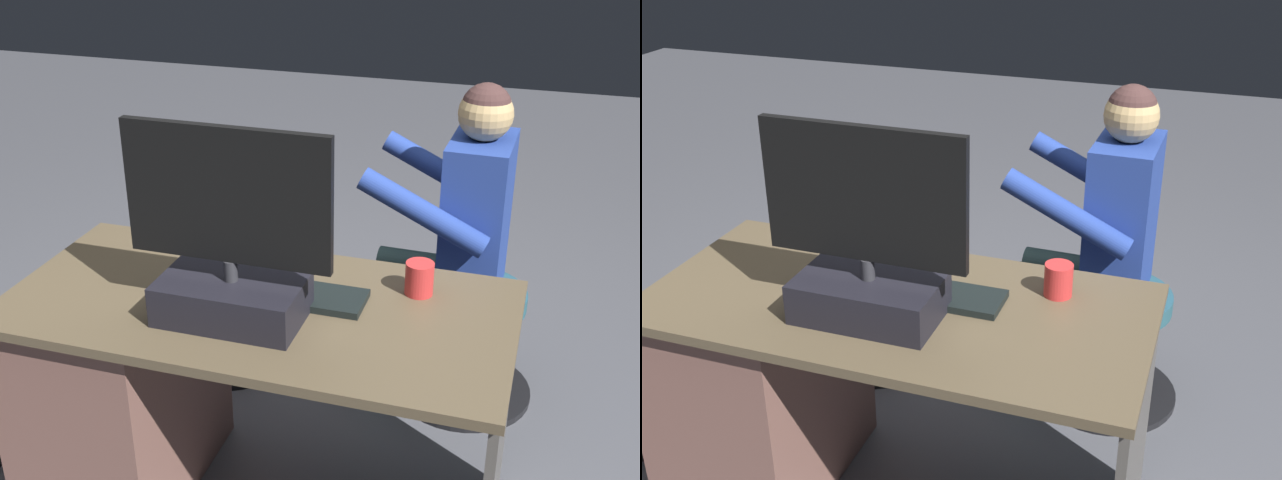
% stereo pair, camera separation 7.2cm
% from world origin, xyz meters
% --- Properties ---
extents(ground_plane, '(10.00, 10.00, 0.00)m').
position_xyz_m(ground_plane, '(0.00, 0.00, 0.00)').
color(ground_plane, '#52545B').
extents(desk, '(1.37, 0.67, 0.71)m').
position_xyz_m(desk, '(0.35, 0.31, 0.38)').
color(desk, brown).
rests_on(desk, ground_plane).
extents(monitor, '(0.53, 0.22, 0.52)m').
position_xyz_m(monitor, '(0.03, 0.41, 0.87)').
color(monitor, black).
rests_on(monitor, desk).
extents(keyboard, '(0.42, 0.14, 0.02)m').
position_xyz_m(keyboard, '(-0.07, 0.26, 0.72)').
color(keyboard, black).
rests_on(keyboard, desk).
extents(computer_mouse, '(0.06, 0.10, 0.04)m').
position_xyz_m(computer_mouse, '(0.23, 0.27, 0.73)').
color(computer_mouse, '#272222').
rests_on(computer_mouse, desk).
extents(cup, '(0.08, 0.08, 0.09)m').
position_xyz_m(cup, '(-0.40, 0.14, 0.76)').
color(cup, red).
rests_on(cup, desk).
extents(tv_remote, '(0.07, 0.15, 0.02)m').
position_xyz_m(tv_remote, '(0.23, 0.34, 0.72)').
color(tv_remote, black).
rests_on(tv_remote, desk).
extents(office_chair_teddy, '(0.51, 0.51, 0.43)m').
position_xyz_m(office_chair_teddy, '(0.43, -0.42, 0.24)').
color(office_chair_teddy, black).
rests_on(office_chair_teddy, ground_plane).
extents(teddy_bear, '(0.26, 0.26, 0.37)m').
position_xyz_m(teddy_bear, '(0.43, -0.44, 0.60)').
color(teddy_bear, '#D1B78B').
rests_on(teddy_bear, office_chair_teddy).
extents(visitor_chair, '(0.50, 0.50, 0.43)m').
position_xyz_m(visitor_chair, '(-0.49, -0.45, 0.24)').
color(visitor_chair, black).
rests_on(visitor_chair, ground_plane).
extents(person, '(0.50, 0.48, 1.16)m').
position_xyz_m(person, '(-0.41, -0.45, 0.67)').
color(person, '#253F93').
rests_on(person, ground_plane).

